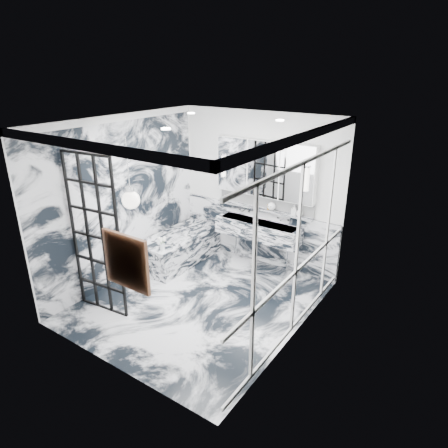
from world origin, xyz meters
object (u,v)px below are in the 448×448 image
Objects in this scene: crittall_door at (95,237)px; bathtub at (180,248)px; mirror_cabinet at (265,169)px; trough_sink at (258,230)px.

bathtub is at bearing 86.30° from crittall_door.
crittall_door reaches higher than bathtub.
trough_sink is at bearing -90.00° from mirror_cabinet.
mirror_cabinet is at bearing 59.47° from crittall_door.
bathtub is (-0.07, 1.90, -0.93)m from crittall_door.
crittall_door reaches higher than trough_sink.
crittall_door is 1.51× the size of trough_sink.
bathtub is at bearing -153.52° from trough_sink.
bathtub is (-1.33, -0.66, -0.45)m from trough_sink.
trough_sink is at bearing 26.48° from bathtub.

